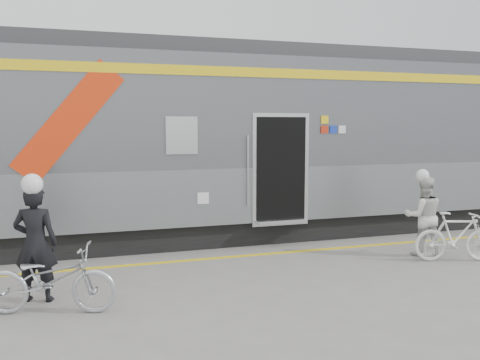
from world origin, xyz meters
name	(u,v)px	position (x,y,z in m)	size (l,w,h in m)	color
ground	(298,291)	(0.00, 0.00, 0.00)	(90.00, 90.00, 0.00)	slate
train	(159,143)	(-1.37, 4.19, 2.05)	(24.00, 3.17, 4.10)	black
safety_strip	(251,255)	(0.00, 2.15, 0.00)	(24.00, 0.12, 0.01)	yellow
man	(35,243)	(-3.63, 0.72, 0.82)	(0.60, 0.39, 1.64)	black
bicycle_left	(50,279)	(-3.43, 0.17, 0.45)	(0.60, 1.71, 0.90)	#B6B9BF
woman	(423,216)	(3.09, 1.20, 0.74)	(0.72, 0.56, 1.49)	silver
bicycle_right	(456,237)	(3.39, 0.65, 0.45)	(0.42, 1.50, 0.90)	silver
helmet_man	(32,174)	(-3.63, 0.72, 1.78)	(0.28, 0.28, 0.28)	white
helmet_woman	(425,170)	(3.09, 1.20, 1.61)	(0.24, 0.24, 0.24)	white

